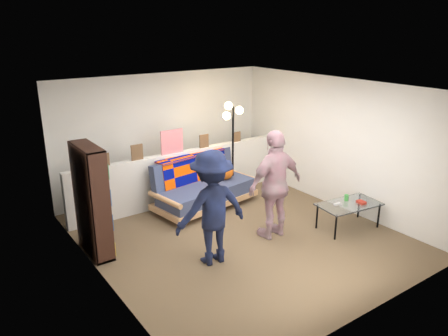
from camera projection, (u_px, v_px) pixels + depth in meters
name	position (u px, v px, depth m)	size (l,w,h in m)	color
ground	(238.00, 235.00, 7.13)	(5.00, 5.00, 0.00)	brown
room_shell	(221.00, 130.00, 6.97)	(4.60, 5.05, 2.45)	silver
half_wall_ledge	(182.00, 176.00, 8.37)	(4.45, 0.15, 1.00)	silver
ledge_decor	(171.00, 144.00, 8.02)	(2.97, 0.02, 0.45)	brown
futon_sofa	(204.00, 186.00, 8.17)	(2.08, 1.21, 0.84)	tan
bookshelf	(92.00, 204.00, 6.37)	(0.28, 0.83, 1.67)	black
coffee_table	(349.00, 205.00, 7.27)	(1.11, 0.70, 0.54)	black
floor_lamp	(232.00, 131.00, 8.32)	(0.44, 0.36, 1.89)	black
person_left	(212.00, 208.00, 6.11)	(1.08, 0.62, 1.67)	black
person_right	(275.00, 185.00, 6.86)	(1.03, 0.43, 1.76)	pink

